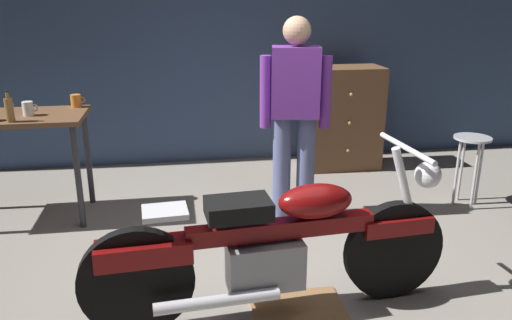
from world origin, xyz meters
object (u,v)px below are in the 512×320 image
object	(u,v)px
motorcycle	(276,245)
person_standing	(295,111)
mug_white_ceramic	(28,109)
wooden_dresser	(343,118)
mug_orange_travel	(76,101)
bottle	(9,109)
shop_stool	(471,152)

from	to	relation	value
motorcycle	person_standing	world-z (taller)	person_standing
mug_white_ceramic	wooden_dresser	bearing A→B (deg)	17.68
mug_orange_travel	bottle	xyz separation A→B (m)	(-0.40, -0.48, 0.04)
wooden_dresser	person_standing	bearing A→B (deg)	-123.91
shop_stool	mug_white_ceramic	distance (m)	3.75
mug_orange_travel	mug_white_ceramic	size ratio (longest dim) A/B	1.01
mug_orange_travel	mug_white_ceramic	world-z (taller)	mug_white_ceramic
mug_white_ceramic	person_standing	bearing A→B (deg)	-7.81
person_standing	bottle	bearing A→B (deg)	8.46
mug_orange_travel	bottle	distance (m)	0.63
person_standing	bottle	size ratio (longest dim) A/B	6.93
mug_white_ceramic	bottle	world-z (taller)	bottle
shop_stool	wooden_dresser	size ratio (longest dim) A/B	0.58
wooden_dresser	bottle	world-z (taller)	bottle
mug_orange_travel	wooden_dresser	bearing A→B (deg)	14.10
person_standing	bottle	xyz separation A→B (m)	(-2.19, 0.09, 0.07)
motorcycle	mug_white_ceramic	world-z (taller)	mug_white_ceramic
shop_stool	mug_orange_travel	world-z (taller)	mug_orange_travel
person_standing	motorcycle	bearing A→B (deg)	83.52
mug_orange_travel	mug_white_ceramic	distance (m)	0.42
mug_white_ceramic	bottle	bearing A→B (deg)	-111.58
shop_stool	wooden_dresser	distance (m)	1.45
mug_orange_travel	bottle	world-z (taller)	bottle
motorcycle	mug_orange_travel	xyz separation A→B (m)	(-1.38, 1.91, 0.50)
wooden_dresser	mug_orange_travel	world-z (taller)	wooden_dresser
motorcycle	mug_orange_travel	bearing A→B (deg)	121.37
motorcycle	wooden_dresser	world-z (taller)	wooden_dresser
motorcycle	bottle	bearing A→B (deg)	136.76
wooden_dresser	mug_white_ceramic	xyz separation A→B (m)	(-2.94, -0.94, 0.41)
bottle	wooden_dresser	bearing A→B (deg)	20.67
wooden_dresser	bottle	size ratio (longest dim) A/B	4.56
shop_stool	mug_white_ceramic	world-z (taller)	mug_white_ceramic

